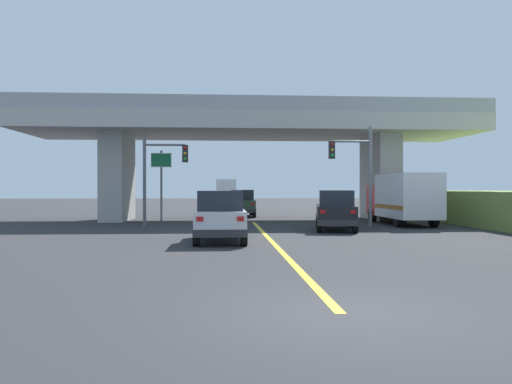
% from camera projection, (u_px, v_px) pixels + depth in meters
% --- Properties ---
extents(ground, '(160.00, 160.00, 0.00)m').
position_uv_depth(ground, '(251.00, 220.00, 34.49)').
color(ground, '#2B2B2D').
extents(overpass_bridge, '(29.81, 8.15, 7.71)m').
position_uv_depth(overpass_bridge, '(251.00, 139.00, 34.45)').
color(overpass_bridge, '#B7B5AD').
rests_on(overpass_bridge, ground).
extents(lane_divider_stripe, '(0.20, 23.44, 0.01)m').
position_uv_depth(lane_divider_stripe, '(272.00, 241.00, 20.19)').
color(lane_divider_stripe, yellow).
rests_on(lane_divider_stripe, ground).
extents(suv_lead, '(1.98, 4.40, 2.02)m').
position_uv_depth(suv_lead, '(220.00, 216.00, 20.12)').
color(suv_lead, silver).
rests_on(suv_lead, ground).
extents(suv_crossing, '(2.67, 4.96, 2.02)m').
position_uv_depth(suv_crossing, '(335.00, 210.00, 25.89)').
color(suv_crossing, black).
rests_on(suv_crossing, ground).
extents(box_truck, '(2.33, 6.97, 2.95)m').
position_uv_depth(box_truck, '(403.00, 198.00, 29.75)').
color(box_truck, red).
rests_on(box_truck, ground).
extents(sedan_oncoming, '(1.93, 4.60, 2.02)m').
position_uv_depth(sedan_oncoming, '(242.00, 203.00, 38.71)').
color(sedan_oncoming, '#2D4C33').
rests_on(sedan_oncoming, ground).
extents(traffic_signal_nearside, '(2.42, 0.36, 5.55)m').
position_uv_depth(traffic_signal_nearside, '(357.00, 165.00, 28.12)').
color(traffic_signal_nearside, slate).
rests_on(traffic_signal_nearside, ground).
extents(traffic_signal_farside, '(2.48, 0.36, 5.05)m').
position_uv_depth(traffic_signal_farside, '(160.00, 168.00, 28.13)').
color(traffic_signal_farside, '#56595E').
rests_on(traffic_signal_farside, ground).
extents(highway_sign, '(1.30, 0.17, 4.55)m').
position_uv_depth(highway_sign, '(161.00, 171.00, 32.52)').
color(highway_sign, slate).
rests_on(highway_sign, ground).
extents(semi_truck_distant, '(2.33, 6.53, 3.23)m').
position_uv_depth(semi_truck_distant, '(226.00, 192.00, 61.79)').
color(semi_truck_distant, red).
rests_on(semi_truck_distant, ground).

